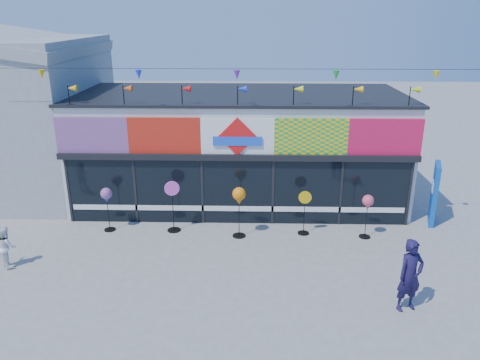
{
  "coord_description": "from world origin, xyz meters",
  "views": [
    {
      "loc": [
        0.47,
        -11.43,
        6.86
      ],
      "look_at": [
        0.12,
        2.0,
        2.08
      ],
      "focal_mm": 35.0,
      "sensor_mm": 36.0,
      "label": 1
    }
  ],
  "objects_px": {
    "spinner_0": "(107,197)",
    "child": "(6,247)",
    "spinner_3": "(304,212)",
    "adult_man": "(410,276)",
    "spinner_1": "(173,205)",
    "spinner_4": "(368,204)",
    "blue_sign": "(434,193)",
    "spinner_2": "(239,198)"
  },
  "relations": [
    {
      "from": "spinner_4",
      "to": "adult_man",
      "type": "relative_size",
      "value": 0.79
    },
    {
      "from": "blue_sign",
      "to": "adult_man",
      "type": "bearing_deg",
      "value": -97.18
    },
    {
      "from": "spinner_0",
      "to": "spinner_3",
      "type": "height_order",
      "value": "spinner_0"
    },
    {
      "from": "spinner_0",
      "to": "spinner_3",
      "type": "bearing_deg",
      "value": -0.87
    },
    {
      "from": "spinner_4",
      "to": "child",
      "type": "xyz_separation_m",
      "value": [
        -10.68,
        -2.11,
        -0.56
      ]
    },
    {
      "from": "spinner_4",
      "to": "child",
      "type": "height_order",
      "value": "spinner_4"
    },
    {
      "from": "spinner_0",
      "to": "spinner_4",
      "type": "xyz_separation_m",
      "value": [
        8.46,
        -0.31,
        -0.03
      ]
    },
    {
      "from": "spinner_0",
      "to": "spinner_4",
      "type": "bearing_deg",
      "value": -2.13
    },
    {
      "from": "child",
      "to": "spinner_1",
      "type": "bearing_deg",
      "value": -103.63
    },
    {
      "from": "blue_sign",
      "to": "spinner_2",
      "type": "distance_m",
      "value": 6.79
    },
    {
      "from": "blue_sign",
      "to": "spinner_4",
      "type": "height_order",
      "value": "blue_sign"
    },
    {
      "from": "spinner_0",
      "to": "adult_man",
      "type": "relative_size",
      "value": 0.81
    },
    {
      "from": "spinner_2",
      "to": "blue_sign",
      "type": "bearing_deg",
      "value": 10.88
    },
    {
      "from": "spinner_0",
      "to": "spinner_2",
      "type": "bearing_deg",
      "value": -4.58
    },
    {
      "from": "spinner_2",
      "to": "spinner_4",
      "type": "height_order",
      "value": "spinner_2"
    },
    {
      "from": "spinner_0",
      "to": "spinner_2",
      "type": "distance_m",
      "value": 4.38
    },
    {
      "from": "blue_sign",
      "to": "child",
      "type": "distance_m",
      "value": 13.67
    },
    {
      "from": "spinner_1",
      "to": "spinner_3",
      "type": "distance_m",
      "value": 4.33
    },
    {
      "from": "blue_sign",
      "to": "spinner_0",
      "type": "relative_size",
      "value": 1.41
    },
    {
      "from": "spinner_1",
      "to": "child",
      "type": "relative_size",
      "value": 1.44
    },
    {
      "from": "blue_sign",
      "to": "spinner_2",
      "type": "bearing_deg",
      "value": -151.08
    },
    {
      "from": "spinner_1",
      "to": "spinner_2",
      "type": "relative_size",
      "value": 1.03
    },
    {
      "from": "spinner_0",
      "to": "adult_man",
      "type": "bearing_deg",
      "value": -26.26
    },
    {
      "from": "spinner_2",
      "to": "adult_man",
      "type": "bearing_deg",
      "value": -42.62
    },
    {
      "from": "spinner_4",
      "to": "adult_man",
      "type": "bearing_deg",
      "value": -88.1
    },
    {
      "from": "spinner_3",
      "to": "adult_man",
      "type": "height_order",
      "value": "adult_man"
    },
    {
      "from": "adult_man",
      "to": "spinner_0",
      "type": "bearing_deg",
      "value": 133.75
    },
    {
      "from": "spinner_2",
      "to": "child",
      "type": "distance_m",
      "value": 6.94
    },
    {
      "from": "spinner_3",
      "to": "child",
      "type": "distance_m",
      "value": 9.01
    },
    {
      "from": "spinner_3",
      "to": "spinner_4",
      "type": "distance_m",
      "value": 2.02
    },
    {
      "from": "adult_man",
      "to": "blue_sign",
      "type": "bearing_deg",
      "value": 44.79
    },
    {
      "from": "spinner_0",
      "to": "spinner_3",
      "type": "xyz_separation_m",
      "value": [
        6.49,
        -0.1,
        -0.42
      ]
    },
    {
      "from": "adult_man",
      "to": "spinner_3",
      "type": "bearing_deg",
      "value": 96.92
    },
    {
      "from": "spinner_1",
      "to": "adult_man",
      "type": "xyz_separation_m",
      "value": [
        6.42,
        -4.25,
        0.0
      ]
    },
    {
      "from": "blue_sign",
      "to": "spinner_4",
      "type": "distance_m",
      "value": 2.85
    },
    {
      "from": "child",
      "to": "blue_sign",
      "type": "bearing_deg",
      "value": -118.5
    },
    {
      "from": "spinner_0",
      "to": "child",
      "type": "distance_m",
      "value": 3.34
    },
    {
      "from": "spinner_1",
      "to": "spinner_4",
      "type": "distance_m",
      "value": 6.31
    },
    {
      "from": "spinner_3",
      "to": "spinner_0",
      "type": "bearing_deg",
      "value": 179.13
    },
    {
      "from": "spinner_2",
      "to": "child",
      "type": "height_order",
      "value": "spinner_2"
    },
    {
      "from": "spinner_2",
      "to": "spinner_1",
      "type": "bearing_deg",
      "value": 170.61
    },
    {
      "from": "spinner_0",
      "to": "spinner_1",
      "type": "distance_m",
      "value": 2.18
    }
  ]
}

